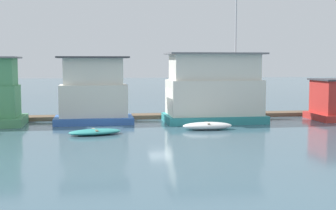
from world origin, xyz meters
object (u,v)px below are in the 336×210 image
(houseboat_teal, at_px, (214,90))
(dinghy_white, at_px, (207,126))
(dinghy_teal, at_px, (95,132))
(houseboat_blue, at_px, (94,94))

(houseboat_teal, height_order, dinghy_white, houseboat_teal)
(dinghy_white, bearing_deg, dinghy_teal, -172.17)
(dinghy_teal, distance_m, dinghy_white, 7.45)
(houseboat_blue, relative_size, dinghy_teal, 1.63)
(houseboat_blue, relative_size, dinghy_white, 1.69)
(dinghy_teal, bearing_deg, dinghy_white, 7.83)
(houseboat_teal, height_order, dinghy_teal, houseboat_teal)
(houseboat_blue, xyz_separation_m, houseboat_teal, (8.87, -0.71, 0.30))
(houseboat_teal, xyz_separation_m, dinghy_teal, (-8.82, -4.91, -2.23))
(houseboat_blue, xyz_separation_m, dinghy_white, (7.43, -4.60, -1.86))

